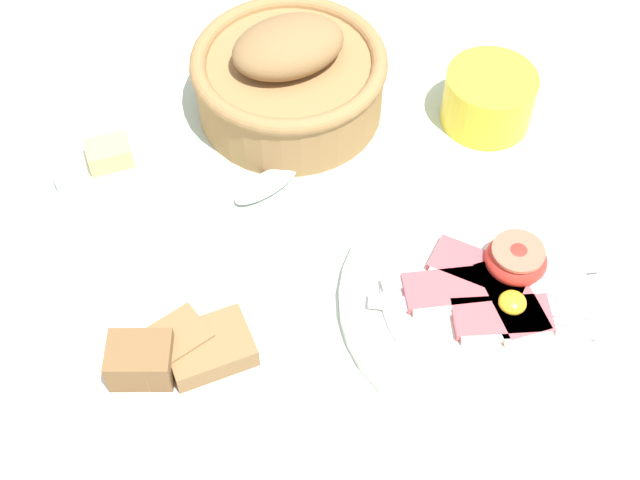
{
  "coord_description": "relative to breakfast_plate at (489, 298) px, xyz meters",
  "views": [
    {
      "loc": [
        -0.11,
        -0.37,
        0.63
      ],
      "look_at": [
        -0.05,
        0.08,
        0.02
      ],
      "focal_mm": 50.0,
      "sensor_mm": 36.0,
      "label": 1
    }
  ],
  "objects": [
    {
      "name": "teaspoon_by_saucer",
      "position": [
        -0.19,
        0.14,
        -0.01
      ],
      "size": [
        0.17,
        0.12,
        0.01
      ],
      "rotation": [
        0.0,
        0.0,
        0.57
      ],
      "color": "silver",
      "rests_on": "ground_plane"
    },
    {
      "name": "bread_plate",
      "position": [
        -0.26,
        -0.02,
        0.0
      ],
      "size": [
        0.2,
        0.2,
        0.05
      ],
      "color": "silver",
      "rests_on": "ground_plane"
    },
    {
      "name": "butter_dish",
      "position": [
        -0.31,
        0.19,
        -0.0
      ],
      "size": [
        0.11,
        0.11,
        0.03
      ],
      "color": "silver",
      "rests_on": "ground_plane"
    },
    {
      "name": "sugar_cup",
      "position": [
        0.05,
        0.21,
        0.02
      ],
      "size": [
        0.09,
        0.09,
        0.06
      ],
      "color": "yellow",
      "rests_on": "ground_plane"
    },
    {
      "name": "ground_plane",
      "position": [
        -0.08,
        -0.01,
        -0.01
      ],
      "size": [
        3.0,
        3.0,
        0.0
      ],
      "primitive_type": "plane",
      "color": "#B7CCB7"
    },
    {
      "name": "bread_basket",
      "position": [
        -0.14,
        0.25,
        0.03
      ],
      "size": [
        0.19,
        0.19,
        0.1
      ],
      "color": "olive",
      "rests_on": "ground_plane"
    },
    {
      "name": "breakfast_plate",
      "position": [
        0.0,
        0.0,
        0.0
      ],
      "size": [
        0.25,
        0.25,
        0.04
      ],
      "color": "silver",
      "rests_on": "ground_plane"
    }
  ]
}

